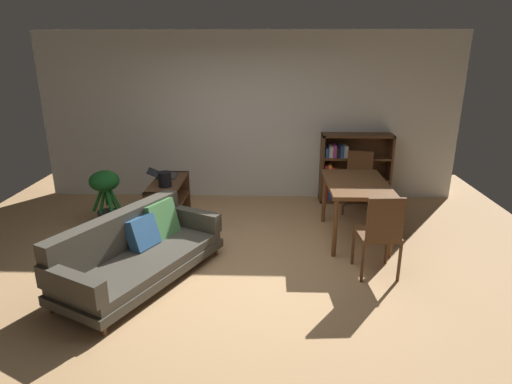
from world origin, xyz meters
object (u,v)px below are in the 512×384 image
at_px(open_laptop, 164,175).
at_px(media_console, 169,201).
at_px(bookshelf, 350,168).
at_px(potted_floor_plant, 106,191).
at_px(dining_chair_far, 359,178).
at_px(desk_speaker, 165,179).
at_px(dining_chair_near, 380,231).
at_px(dining_table, 357,189).
at_px(fabric_couch, 137,251).

bearing_deg(open_laptop, media_console, -64.67).
height_order(media_console, bookshelf, bookshelf).
xyz_separation_m(potted_floor_plant, dining_chair_far, (3.69, 0.74, 0.01)).
xyz_separation_m(desk_speaker, bookshelf, (2.77, 1.22, -0.15)).
relative_size(desk_speaker, dining_chair_far, 0.22).
bearing_deg(dining_chair_near, bookshelf, 87.49).
distance_m(desk_speaker, potted_floor_plant, 0.88).
distance_m(media_console, dining_chair_far, 2.91).
bearing_deg(dining_chair_far, desk_speaker, -165.15).
height_order(potted_floor_plant, dining_table, potted_floor_plant).
distance_m(desk_speaker, dining_table, 2.60).
bearing_deg(desk_speaker, dining_chair_far, 14.85).
distance_m(fabric_couch, desk_speaker, 1.49).
height_order(dining_chair_near, dining_chair_far, dining_chair_near).
xyz_separation_m(fabric_couch, potted_floor_plant, (-0.86, 1.46, 0.19)).
bearing_deg(open_laptop, potted_floor_plant, -147.12).
distance_m(open_laptop, desk_speaker, 0.50).
relative_size(fabric_couch, dining_chair_near, 2.17).
bearing_deg(desk_speaker, fabric_couch, -89.71).
relative_size(media_console, bookshelf, 0.97).
xyz_separation_m(desk_speaker, dining_chair_far, (2.83, 0.75, -0.18)).
bearing_deg(media_console, dining_chair_near, -30.54).
bearing_deg(potted_floor_plant, fabric_couch, -59.33).
xyz_separation_m(fabric_couch, open_laptop, (-0.14, 1.92, 0.30)).
bearing_deg(dining_chair_near, dining_chair_far, 85.24).
bearing_deg(dining_chair_far, potted_floor_plant, -168.67).
bearing_deg(open_laptop, bookshelf, 14.30).
bearing_deg(bookshelf, dining_chair_far, -82.47).
height_order(open_laptop, bookshelf, bookshelf).
bearing_deg(fabric_couch, open_laptop, 94.25).
distance_m(media_console, desk_speaker, 0.47).
bearing_deg(bookshelf, potted_floor_plant, -161.60).
bearing_deg(dining_chair_far, dining_table, -103.11).
xyz_separation_m(dining_chair_near, bookshelf, (0.11, 2.55, 0.01)).
xyz_separation_m(dining_chair_far, bookshelf, (-0.06, 0.47, 0.03)).
height_order(fabric_couch, media_console, fabric_couch).
height_order(desk_speaker, potted_floor_plant, potted_floor_plant).
relative_size(desk_speaker, dining_table, 0.17).
bearing_deg(dining_table, bookshelf, 83.10).
relative_size(open_laptop, dining_chair_near, 0.47).
bearing_deg(dining_chair_far, media_console, -169.99).
xyz_separation_m(dining_chair_near, dining_chair_far, (0.17, 2.09, -0.02)).
bearing_deg(desk_speaker, dining_table, -6.84).
height_order(potted_floor_plant, bookshelf, bookshelf).
height_order(desk_speaker, bookshelf, bookshelf).
bearing_deg(fabric_couch, bookshelf, 43.97).
distance_m(potted_floor_plant, dining_chair_far, 3.76).
height_order(open_laptop, dining_chair_near, dining_chair_near).
bearing_deg(media_console, dining_table, -12.04).
distance_m(dining_table, dining_chair_near, 1.04).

